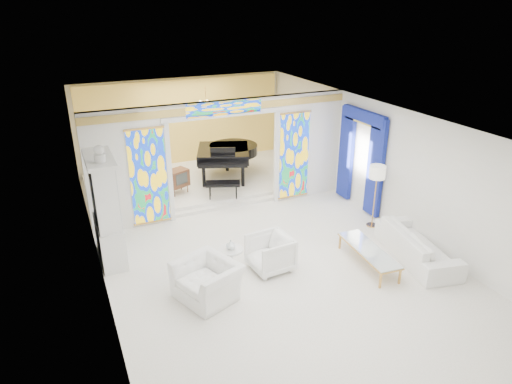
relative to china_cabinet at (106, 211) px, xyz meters
name	(u,v)px	position (x,y,z in m)	size (l,w,h in m)	color
floor	(255,241)	(3.22, -0.60, -1.17)	(12.00, 12.00, 0.00)	white
ceiling	(255,118)	(3.22, -0.60, 1.83)	(7.00, 12.00, 0.02)	white
wall_back	(183,123)	(3.22, 5.40, 0.33)	(7.00, 0.02, 3.00)	white
wall_front	(468,358)	(3.22, -6.60, 0.33)	(7.00, 0.02, 3.00)	white
wall_left	(93,210)	(-0.28, -0.60, 0.33)	(0.02, 12.00, 3.00)	white
wall_right	(381,162)	(6.72, -0.60, 0.33)	(0.02, 12.00, 3.00)	white
partition_wall	(224,152)	(3.22, 1.40, 0.48)	(7.00, 0.22, 3.00)	white
stained_glass_left	(149,177)	(1.19, 1.29, 0.13)	(0.90, 0.04, 2.40)	gold
stained_glass_right	(294,156)	(5.25, 1.29, 0.13)	(0.90, 0.04, 2.40)	gold
stained_glass_transom	(224,108)	(3.22, 1.29, 1.65)	(2.00, 0.04, 0.34)	gold
alcove_platform	(202,181)	(3.22, 3.50, -1.08)	(6.80, 3.80, 0.18)	white
gold_curtain_back	(184,124)	(3.22, 5.28, 0.33)	(6.70, 0.10, 2.90)	#E5BF4F
chandelier	(206,102)	(3.42, 3.40, 1.38)	(0.48, 0.48, 0.30)	#C18F43
blue_drapes	(361,152)	(6.62, 0.10, 0.41)	(0.14, 1.85, 2.65)	navy
china_cabinet	(106,211)	(0.00, 0.00, 0.00)	(0.56, 1.46, 2.72)	silver
armchair_left	(207,280)	(1.48, -2.23, -0.80)	(1.14, 0.99, 0.74)	white
armchair_right	(270,253)	(3.01, -1.83, -0.78)	(0.82, 0.85, 0.77)	white
sofa	(417,245)	(6.17, -2.76, -0.83)	(2.31, 0.90, 0.67)	white
side_table	(231,258)	(2.16, -1.73, -0.75)	(0.66, 0.66, 0.64)	silver
vase	(231,244)	(2.16, -1.73, -0.43)	(0.19, 0.19, 0.20)	white
coffee_table	(369,250)	(5.00, -2.56, -0.81)	(0.71, 1.82, 0.40)	silver
floor_lamp	(377,175)	(6.26, -1.06, 0.21)	(0.46, 0.46, 1.62)	#C18F43
grand_piano	(228,153)	(4.02, 3.29, -0.21)	(2.47, 3.01, 1.16)	black
tv_console	(177,178)	(2.22, 2.62, -0.53)	(0.72, 0.62, 0.71)	brown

